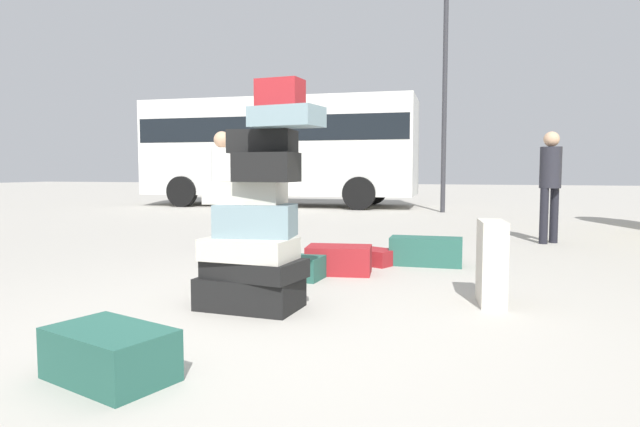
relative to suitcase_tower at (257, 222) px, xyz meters
The scene contains 12 objects.
ground_plane 0.80m from the suitcase_tower, 47.45° to the right, with size 80.00×80.00×0.00m, color #ADA89E.
suitcase_tower is the anchor object (origin of this frame).
suitcase_maroon_right_side 2.30m from the suitcase_tower, 78.42° to the left, with size 0.55×0.34×0.18m, color maroon.
suitcase_teal_foreground_far 1.64m from the suitcase_tower, 95.02° to the right, with size 0.64×0.40×0.26m, color #26594C.
suitcase_maroon_left_side 1.64m from the suitcase_tower, 80.77° to the left, with size 0.65×0.42×0.28m, color maroon.
suitcase_teal_behind_tower 2.57m from the suitcase_tower, 65.21° to the left, with size 0.79×0.34×0.31m, color #26594C.
suitcase_teal_foreground_near 1.28m from the suitcase_tower, 97.82° to the left, with size 0.65×0.35×0.22m, color #26594C.
suitcase_cream_white_trunk 1.87m from the suitcase_tower, 20.03° to the left, with size 0.19×0.43×0.67m, color beige.
person_bearded_onlooker 3.25m from the suitcase_tower, 121.53° to the left, with size 0.30×0.34×1.58m.
person_tourist_with_camera 5.34m from the suitcase_tower, 61.02° to the left, with size 0.30×0.30×1.62m.
parked_bus 12.41m from the suitcase_tower, 110.13° to the left, with size 8.23×3.05×3.15m.
lamp_post 10.84m from the suitcase_tower, 86.23° to the left, with size 0.36×0.36×6.18m.
Camera 1 is at (1.35, -3.46, 1.06)m, focal length 30.29 mm.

